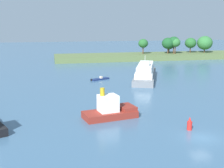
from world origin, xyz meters
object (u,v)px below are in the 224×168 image
white_riverboat (145,73)px  tugboat (111,110)px  small_motorboat (100,79)px  channel_buoy_red (190,124)px

white_riverboat → tugboat: 33.62m
small_motorboat → tugboat: bearing=-96.3°
white_riverboat → small_motorboat: (-11.79, 1.56, -1.54)m
white_riverboat → channel_buoy_red: (-5.69, -37.53, -0.93)m
white_riverboat → channel_buoy_red: size_ratio=11.78×
small_motorboat → channel_buoy_red: bearing=-81.1°
small_motorboat → tugboat: size_ratio=0.60×
white_riverboat → small_motorboat: 11.99m
channel_buoy_red → white_riverboat: bearing=81.4°
tugboat → channel_buoy_red: 12.25m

